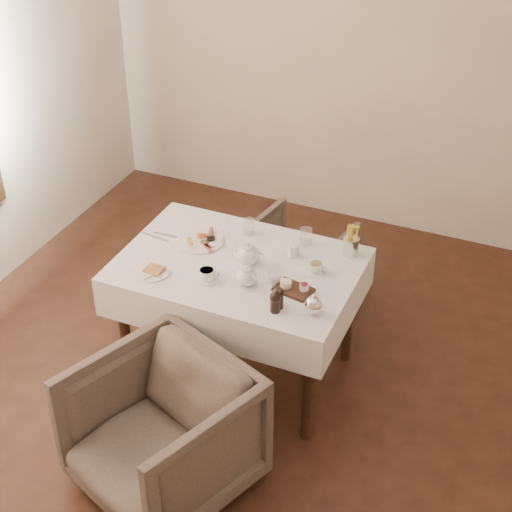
{
  "coord_description": "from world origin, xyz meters",
  "views": [
    {
      "loc": [
        1.09,
        -2.59,
        3.13
      ],
      "look_at": [
        -0.28,
        0.57,
        0.82
      ],
      "focal_mm": 55.0,
      "sensor_mm": 36.0,
      "label": 1
    }
  ],
  "objects_px": {
    "table": "(238,281)",
    "teapot_centre": "(248,254)",
    "armchair_near": "(162,433)",
    "breakfast_plate": "(200,240)",
    "armchair_far": "(296,263)"
  },
  "relations": [
    {
      "from": "armchair_far",
      "to": "armchair_near",
      "type": "bearing_deg",
      "value": 98.51
    },
    {
      "from": "breakfast_plate",
      "to": "teapot_centre",
      "type": "relative_size",
      "value": 1.54
    },
    {
      "from": "table",
      "to": "breakfast_plate",
      "type": "relative_size",
      "value": 4.81
    },
    {
      "from": "armchair_far",
      "to": "breakfast_plate",
      "type": "xyz_separation_m",
      "value": [
        -0.33,
        -0.66,
        0.48
      ]
    },
    {
      "from": "table",
      "to": "armchair_far",
      "type": "height_order",
      "value": "table"
    },
    {
      "from": "armchair_far",
      "to": "table",
      "type": "bearing_deg",
      "value": 96.04
    },
    {
      "from": "breakfast_plate",
      "to": "teapot_centre",
      "type": "distance_m",
      "value": 0.35
    },
    {
      "from": "table",
      "to": "breakfast_plate",
      "type": "bearing_deg",
      "value": 158.4
    },
    {
      "from": "table",
      "to": "breakfast_plate",
      "type": "height_order",
      "value": "breakfast_plate"
    },
    {
      "from": "breakfast_plate",
      "to": "armchair_far",
      "type": "bearing_deg",
      "value": 66.39
    },
    {
      "from": "armchair_near",
      "to": "teapot_centre",
      "type": "xyz_separation_m",
      "value": [
        0.04,
        0.93,
        0.47
      ]
    },
    {
      "from": "table",
      "to": "teapot_centre",
      "type": "height_order",
      "value": "teapot_centre"
    },
    {
      "from": "armchair_near",
      "to": "armchair_far",
      "type": "relative_size",
      "value": 1.25
    },
    {
      "from": "armchair_far",
      "to": "breakfast_plate",
      "type": "height_order",
      "value": "breakfast_plate"
    },
    {
      "from": "table",
      "to": "armchair_near",
      "type": "height_order",
      "value": "table"
    }
  ]
}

